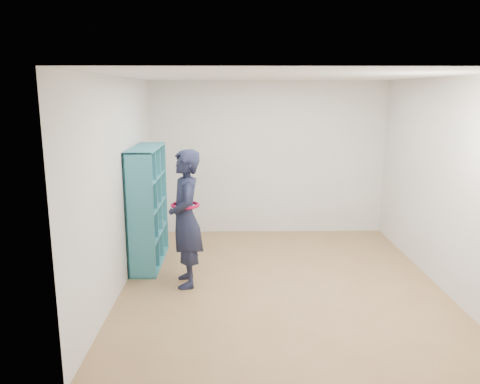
{
  "coord_description": "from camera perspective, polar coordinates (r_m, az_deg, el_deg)",
  "views": [
    {
      "loc": [
        -0.63,
        -5.67,
        2.43
      ],
      "look_at": [
        -0.51,
        0.3,
        1.13
      ],
      "focal_mm": 35.0,
      "sensor_mm": 36.0,
      "label": 1
    }
  ],
  "objects": [
    {
      "name": "floor",
      "position": [
        6.2,
        4.9,
        -10.87
      ],
      "size": [
        4.5,
        4.5,
        0.0
      ],
      "primitive_type": "plane",
      "color": "#8F6541",
      "rests_on": "ground"
    },
    {
      "name": "ceiling",
      "position": [
        5.71,
        5.38,
        13.91
      ],
      "size": [
        4.5,
        4.5,
        0.0
      ],
      "primitive_type": "plane",
      "color": "white",
      "rests_on": "wall_back"
    },
    {
      "name": "wall_left",
      "position": [
        5.94,
        -14.42,
        0.9
      ],
      "size": [
        0.02,
        4.5,
        2.6
      ],
      "primitive_type": "cube",
      "color": "beige",
      "rests_on": "floor"
    },
    {
      "name": "wall_right",
      "position": [
        6.35,
        23.38,
        0.99
      ],
      "size": [
        0.02,
        4.5,
        2.6
      ],
      "primitive_type": "cube",
      "color": "beige",
      "rests_on": "floor"
    },
    {
      "name": "wall_back",
      "position": [
        8.03,
        3.42,
        4.12
      ],
      "size": [
        4.0,
        0.02,
        2.6
      ],
      "primitive_type": "cube",
      "color": "beige",
      "rests_on": "floor"
    },
    {
      "name": "wall_front",
      "position": [
        3.66,
        8.9,
        -5.88
      ],
      "size": [
        4.0,
        0.02,
        2.6
      ],
      "primitive_type": "cube",
      "color": "beige",
      "rests_on": "floor"
    },
    {
      "name": "bookshelf",
      "position": [
        6.73,
        -11.39,
        -1.86
      ],
      "size": [
        0.37,
        1.26,
        1.68
      ],
      "color": "teal",
      "rests_on": "floor"
    },
    {
      "name": "person",
      "position": [
        5.87,
        -6.65,
        -3.25
      ],
      "size": [
        0.51,
        0.69,
        1.73
      ],
      "rotation": [
        0.0,
        0.0,
        -1.4
      ],
      "color": "black",
      "rests_on": "floor"
    },
    {
      "name": "smartphone",
      "position": [
        5.91,
        -8.0,
        -2.05
      ],
      "size": [
        0.03,
        0.1,
        0.12
      ],
      "rotation": [
        0.42,
        0.0,
        0.18
      ],
      "color": "silver",
      "rests_on": "person"
    }
  ]
}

